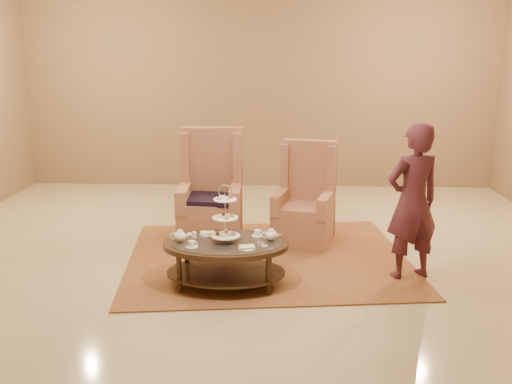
{
  "coord_description": "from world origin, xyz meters",
  "views": [
    {
      "loc": [
        0.36,
        -5.76,
        2.29
      ],
      "look_at": [
        0.11,
        0.2,
        0.82
      ],
      "focal_mm": 40.0,
      "sensor_mm": 36.0,
      "label": 1
    }
  ],
  "objects_px": {
    "armchair_left": "(211,204)",
    "armchair_right": "(305,209)",
    "tea_table": "(226,250)",
    "person": "(413,202)"
  },
  "relations": [
    {
      "from": "tea_table",
      "to": "person",
      "type": "relative_size",
      "value": 0.77
    },
    {
      "from": "armchair_left",
      "to": "armchair_right",
      "type": "relative_size",
      "value": 1.12
    },
    {
      "from": "armchair_left",
      "to": "armchair_right",
      "type": "distance_m",
      "value": 1.16
    },
    {
      "from": "tea_table",
      "to": "person",
      "type": "bearing_deg",
      "value": 9.36
    },
    {
      "from": "tea_table",
      "to": "armchair_right",
      "type": "height_order",
      "value": "armchair_right"
    },
    {
      "from": "armchair_right",
      "to": "person",
      "type": "xyz_separation_m",
      "value": [
        1.03,
        -1.12,
        0.39
      ]
    },
    {
      "from": "armchair_left",
      "to": "tea_table",
      "type": "bearing_deg",
      "value": -78.62
    },
    {
      "from": "person",
      "to": "armchair_left",
      "type": "bearing_deg",
      "value": -47.87
    },
    {
      "from": "tea_table",
      "to": "armchair_right",
      "type": "distance_m",
      "value": 1.66
    },
    {
      "from": "armchair_right",
      "to": "person",
      "type": "bearing_deg",
      "value": -32.93
    }
  ]
}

